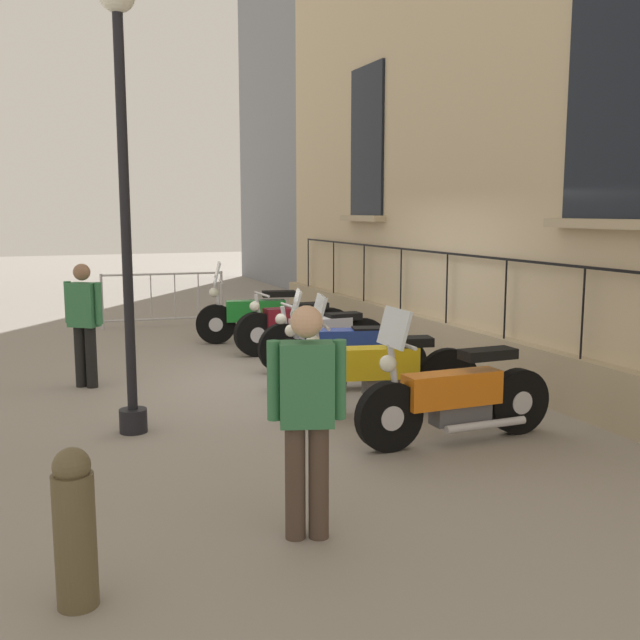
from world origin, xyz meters
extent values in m
plane|color=gray|center=(0.00, 0.00, 0.00)|extent=(60.00, 60.00, 0.00)
cube|color=#C6B28E|center=(-2.46, 0.00, 3.41)|extent=(0.60, 13.01, 6.81)
cube|color=tan|center=(-2.08, 0.00, 0.32)|extent=(0.20, 13.01, 0.65)
cube|color=black|center=(-2.14, 2.86, 3.41)|extent=(0.06, 1.23, 2.53)
cube|color=tan|center=(-2.06, 2.86, 2.10)|extent=(0.24, 1.43, 0.10)
cube|color=black|center=(-2.14, -2.86, 3.41)|extent=(0.06, 1.23, 2.53)
cube|color=tan|center=(-2.06, -2.86, 2.10)|extent=(0.24, 1.43, 0.10)
cube|color=black|center=(-2.04, 0.00, 1.64)|extent=(0.03, 10.92, 0.03)
cylinder|color=black|center=(-2.04, -5.46, 1.14)|extent=(0.02, 0.02, 0.99)
cylinder|color=black|center=(-2.04, -4.10, 1.14)|extent=(0.02, 0.02, 0.99)
cylinder|color=black|center=(-2.04, -2.73, 1.14)|extent=(0.02, 0.02, 0.99)
cylinder|color=black|center=(-2.04, -1.37, 1.14)|extent=(0.02, 0.02, 0.99)
cylinder|color=black|center=(-2.04, 0.00, 1.14)|extent=(0.02, 0.02, 0.99)
cylinder|color=black|center=(-2.04, 1.37, 1.14)|extent=(0.02, 0.02, 0.99)
cylinder|color=black|center=(-2.04, 2.73, 1.14)|extent=(0.02, 0.02, 0.99)
cylinder|color=black|center=(0.54, -3.10, 0.33)|extent=(0.68, 0.24, 0.67)
cylinder|color=silver|center=(0.54, -3.10, 0.33)|extent=(0.26, 0.18, 0.23)
cylinder|color=black|center=(-0.88, -2.81, 0.33)|extent=(0.68, 0.24, 0.67)
cylinder|color=silver|center=(-0.88, -2.81, 0.33)|extent=(0.26, 0.18, 0.23)
cube|color=#1E842D|center=(-0.12, -2.97, 0.55)|extent=(1.03, 0.46, 0.35)
cube|color=#4C4C51|center=(-0.22, -2.95, 0.30)|extent=(0.63, 0.33, 0.23)
cube|color=black|center=(-0.51, -2.89, 0.83)|extent=(0.59, 0.35, 0.10)
cylinder|color=silver|center=(0.49, -3.09, 0.69)|extent=(0.17, 0.09, 0.73)
cylinder|color=silver|center=(0.44, -3.08, 1.05)|extent=(0.15, 0.59, 0.04)
sphere|color=white|center=(0.56, -3.11, 0.87)|extent=(0.16, 0.16, 0.16)
cylinder|color=silver|center=(-0.39, -2.76, 0.18)|extent=(0.89, 0.26, 0.08)
cube|color=silver|center=(0.50, -3.09, 1.20)|extent=(0.22, 0.50, 0.36)
cylinder|color=black|center=(0.22, -1.81, 0.34)|extent=(0.69, 0.17, 0.69)
cylinder|color=silver|center=(0.22, -1.81, 0.34)|extent=(0.25, 0.18, 0.24)
cylinder|color=black|center=(-1.05, -1.85, 0.34)|extent=(0.69, 0.17, 0.69)
cylinder|color=silver|center=(-1.05, -1.85, 0.34)|extent=(0.25, 0.18, 0.24)
cube|color=maroon|center=(-0.36, -1.83, 0.56)|extent=(0.87, 0.31, 0.35)
cube|color=#4C4C51|center=(-0.46, -1.83, 0.31)|extent=(0.52, 0.24, 0.24)
cube|color=black|center=(-0.72, -1.84, 0.74)|extent=(0.49, 0.27, 0.10)
cylinder|color=silver|center=(0.17, -1.81, 0.65)|extent=(0.16, 0.06, 0.63)
cylinder|color=silver|center=(0.12, -1.81, 0.96)|extent=(0.06, 0.62, 0.04)
sphere|color=white|center=(0.24, -1.81, 0.78)|extent=(0.16, 0.16, 0.16)
cylinder|color=silver|center=(-0.63, -1.68, 0.19)|extent=(0.78, 0.10, 0.08)
cylinder|color=black|center=(0.22, -0.56, 0.35)|extent=(0.70, 0.12, 0.70)
cylinder|color=silver|center=(0.22, -0.56, 0.35)|extent=(0.25, 0.13, 0.24)
cylinder|color=black|center=(-1.03, -0.58, 0.35)|extent=(0.70, 0.12, 0.70)
cylinder|color=silver|center=(-1.03, -0.58, 0.35)|extent=(0.25, 0.13, 0.24)
cube|color=#B2B2BC|center=(-0.35, -0.57, 0.56)|extent=(0.88, 0.29, 0.35)
cube|color=#4C4C51|center=(-0.45, -0.57, 0.31)|extent=(0.53, 0.23, 0.24)
cube|color=black|center=(-0.71, -0.58, 0.74)|extent=(0.49, 0.25, 0.10)
cylinder|color=silver|center=(0.17, -0.56, 0.64)|extent=(0.16, 0.06, 0.60)
cylinder|color=silver|center=(0.12, -0.56, 0.93)|extent=(0.05, 0.59, 0.04)
sphere|color=white|center=(0.24, -0.55, 0.75)|extent=(0.16, 0.16, 0.16)
cylinder|color=silver|center=(-0.62, -0.43, 0.19)|extent=(0.78, 0.10, 0.08)
cylinder|color=black|center=(0.41, 0.40, 0.33)|extent=(0.66, 0.30, 0.65)
cylinder|color=silver|center=(0.41, 0.40, 0.33)|extent=(0.26, 0.20, 0.23)
cylinder|color=black|center=(-0.90, 0.79, 0.33)|extent=(0.66, 0.30, 0.65)
cylinder|color=silver|center=(-0.90, 0.79, 0.33)|extent=(0.26, 0.20, 0.23)
cube|color=#1E389E|center=(-0.20, 0.58, 0.56)|extent=(1.00, 0.56, 0.39)
cube|color=#4C4C51|center=(-0.29, 0.61, 0.29)|extent=(0.62, 0.39, 0.23)
cube|color=black|center=(-0.57, 0.69, 0.73)|extent=(0.59, 0.41, 0.10)
cylinder|color=silver|center=(0.37, 0.41, 0.63)|extent=(0.17, 0.10, 0.62)
cylinder|color=silver|center=(0.32, 0.43, 0.93)|extent=(0.22, 0.64, 0.04)
sphere|color=white|center=(0.43, 0.39, 0.75)|extent=(0.16, 0.16, 0.16)
cylinder|color=silver|center=(-0.43, 0.82, 0.18)|extent=(0.85, 0.32, 0.08)
cube|color=silver|center=(0.38, 0.41, 1.08)|extent=(0.27, 0.55, 0.36)
cylinder|color=black|center=(0.57, 1.55, 0.35)|extent=(0.70, 0.25, 0.69)
cylinder|color=silver|center=(0.57, 1.55, 0.35)|extent=(0.26, 0.17, 0.24)
cylinder|color=black|center=(-0.92, 1.88, 0.35)|extent=(0.70, 0.25, 0.69)
cylinder|color=silver|center=(-0.92, 1.88, 0.35)|extent=(0.26, 0.17, 0.24)
cube|color=gold|center=(-0.12, 1.71, 0.56)|extent=(0.92, 0.46, 0.34)
cube|color=#4C4C51|center=(-0.22, 1.73, 0.31)|extent=(0.56, 0.33, 0.24)
cube|color=black|center=(-0.47, 1.78, 0.78)|extent=(0.54, 0.35, 0.10)
cylinder|color=silver|center=(0.52, 1.57, 0.67)|extent=(0.17, 0.09, 0.66)
cylinder|color=silver|center=(0.48, 1.58, 1.00)|extent=(0.17, 0.61, 0.04)
sphere|color=white|center=(0.59, 1.55, 0.82)|extent=(0.16, 0.16, 0.16)
cylinder|color=silver|center=(-0.36, 1.92, 0.19)|extent=(0.79, 0.25, 0.08)
cube|color=silver|center=(0.53, 1.56, 1.15)|extent=(0.23, 0.52, 0.36)
cylinder|color=black|center=(0.39, 2.97, 0.33)|extent=(0.66, 0.14, 0.66)
cylinder|color=silver|center=(0.39, 2.97, 0.33)|extent=(0.23, 0.15, 0.23)
cylinder|color=black|center=(-1.07, 2.96, 0.33)|extent=(0.66, 0.14, 0.66)
cylinder|color=silver|center=(-1.07, 2.96, 0.33)|extent=(0.23, 0.15, 0.23)
cube|color=orange|center=(-0.29, 2.97, 0.53)|extent=(0.99, 0.27, 0.32)
cube|color=#4C4C51|center=(-0.39, 2.97, 0.30)|extent=(0.59, 0.22, 0.23)
cube|color=black|center=(-0.69, 2.96, 0.84)|extent=(0.56, 0.24, 0.10)
cylinder|color=silver|center=(0.34, 2.97, 0.67)|extent=(0.16, 0.06, 0.69)
cylinder|color=silver|center=(0.29, 2.97, 1.02)|extent=(0.04, 0.58, 0.04)
sphere|color=white|center=(0.41, 2.97, 0.84)|extent=(0.16, 0.16, 0.16)
cylinder|color=silver|center=(-0.59, 3.11, 0.18)|extent=(0.89, 0.09, 0.08)
cube|color=silver|center=(0.35, 2.97, 1.17)|extent=(0.13, 0.48, 0.36)
cylinder|color=black|center=(2.53, 1.48, 0.12)|extent=(0.28, 0.28, 0.24)
cylinder|color=black|center=(2.53, 1.48, 2.09)|extent=(0.10, 0.10, 4.18)
cylinder|color=#B7B7BF|center=(-0.10, -5.21, 0.53)|extent=(0.05, 0.05, 1.05)
cylinder|color=#B7B7BF|center=(2.16, -5.40, 0.53)|extent=(0.05, 0.05, 1.05)
cylinder|color=#B7B7BF|center=(1.03, -5.30, 1.02)|extent=(2.27, 0.23, 0.04)
cylinder|color=#B7B7BF|center=(1.03, -5.30, 0.15)|extent=(2.27, 0.23, 0.04)
cylinder|color=#B7B7BF|center=(0.35, -5.24, 0.60)|extent=(0.02, 0.02, 0.87)
cylinder|color=#B7B7BF|center=(0.80, -5.28, 0.60)|extent=(0.02, 0.02, 0.87)
cylinder|color=#B7B7BF|center=(1.25, -5.32, 0.60)|extent=(0.02, 0.02, 0.87)
cylinder|color=#B7B7BF|center=(1.71, -5.36, 0.60)|extent=(0.02, 0.02, 0.87)
cylinder|color=brown|center=(3.27, 4.74, 0.39)|extent=(0.23, 0.23, 0.78)
sphere|color=brown|center=(3.27, 4.74, 0.83)|extent=(0.21, 0.21, 0.21)
cylinder|color=#47382D|center=(1.83, 4.38, 0.40)|extent=(0.14, 0.14, 0.80)
cylinder|color=#47382D|center=(1.68, 4.43, 0.40)|extent=(0.14, 0.14, 0.80)
cube|color=#337247|center=(1.75, 4.40, 1.08)|extent=(0.41, 0.32, 0.57)
sphere|color=tan|center=(1.75, 4.40, 1.50)|extent=(0.22, 0.22, 0.22)
cylinder|color=#337247|center=(1.96, 4.34, 1.11)|extent=(0.09, 0.09, 0.54)
cylinder|color=#337247|center=(1.54, 4.47, 1.11)|extent=(0.09, 0.09, 0.54)
cylinder|color=black|center=(2.75, -0.66, 0.39)|extent=(0.14, 0.14, 0.78)
cylinder|color=black|center=(2.87, -0.76, 0.39)|extent=(0.14, 0.14, 0.78)
cube|color=#337247|center=(2.81, -0.71, 1.06)|extent=(0.42, 0.40, 0.55)
sphere|color=#8C664C|center=(2.81, -0.71, 1.47)|extent=(0.21, 0.21, 0.21)
cylinder|color=#337247|center=(2.64, -0.57, 1.08)|extent=(0.09, 0.09, 0.53)
cylinder|color=#337247|center=(2.98, -0.84, 1.08)|extent=(0.09, 0.09, 0.53)
cube|color=gray|center=(-5.54, -11.54, 5.84)|extent=(4.28, 7.69, 11.68)
camera|label=1|loc=(3.44, 8.86, 2.23)|focal=41.15mm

